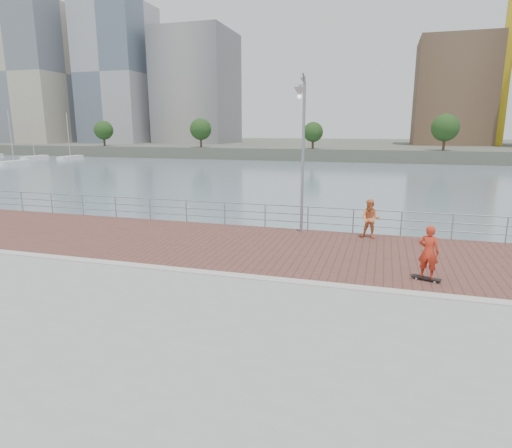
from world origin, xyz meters
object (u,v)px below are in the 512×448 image
(skateboarder, at_px, (429,252))
(guardrail, at_px, (286,214))
(bystander, at_px, (370,219))
(street_lamp, at_px, (302,127))

(skateboarder, bearing_deg, guardrail, -25.76)
(guardrail, distance_m, bystander, 3.92)
(guardrail, distance_m, skateboarder, 8.08)
(street_lamp, height_order, skateboarder, street_lamp)
(guardrail, distance_m, street_lamp, 4.18)
(bystander, bearing_deg, street_lamp, -165.82)
(guardrail, height_order, street_lamp, street_lamp)
(skateboarder, height_order, bystander, skateboarder)
(skateboarder, xyz_separation_m, bystander, (-1.88, 4.88, -0.08))
(skateboarder, relative_size, bystander, 0.99)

